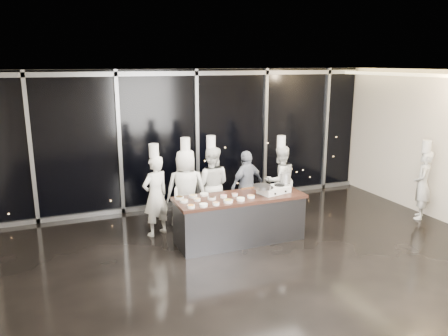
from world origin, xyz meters
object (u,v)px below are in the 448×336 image
at_px(chef_far_left, 156,195).
at_px(chef_left, 186,189).
at_px(chef_side, 423,184).
at_px(chef_center, 211,184).
at_px(stove, 274,190).
at_px(guest, 247,185).
at_px(chef_right, 280,180).
at_px(stock_pot, 285,178).
at_px(demo_counter, 240,219).
at_px(frying_pan, 262,187).

bearing_deg(chef_far_left, chef_left, 162.73).
height_order(chef_left, chef_side, chef_left).
xyz_separation_m(chef_far_left, chef_center, (1.25, 0.25, 0.01)).
bearing_deg(stove, guest, 76.93).
xyz_separation_m(stove, chef_right, (0.79, 1.17, -0.18)).
relative_size(stove, chef_far_left, 0.36).
bearing_deg(chef_center, stock_pot, 159.23).
bearing_deg(chef_side, chef_left, -57.91).
relative_size(chef_left, chef_center, 1.01).
bearing_deg(guest, stock_pot, 85.53).
relative_size(demo_counter, stock_pot, 11.94).
xyz_separation_m(stove, guest, (-0.02, 1.18, -0.21)).
xyz_separation_m(stove, chef_side, (3.51, -0.26, -0.18)).
xyz_separation_m(demo_counter, chef_left, (-0.74, 1.00, 0.39)).
bearing_deg(guest, frying_pan, 57.51).
xyz_separation_m(demo_counter, chef_far_left, (-1.39, 0.92, 0.37)).
bearing_deg(chef_left, chef_side, 179.30).
xyz_separation_m(chef_left, chef_right, (2.22, 0.12, -0.06)).
xyz_separation_m(stove, chef_center, (-0.83, 1.22, -0.13)).
bearing_deg(frying_pan, guest, 63.50).
distance_m(frying_pan, chef_far_left, 2.08).
xyz_separation_m(chef_right, chef_side, (2.72, -1.43, -0.01)).
height_order(guest, chef_side, chef_side).
distance_m(stock_pot, chef_far_left, 2.56).
height_order(demo_counter, stock_pot, stock_pot).
height_order(frying_pan, guest, guest).
relative_size(stock_pot, chef_far_left, 0.11).
relative_size(chef_far_left, chef_side, 1.06).
bearing_deg(chef_left, demo_counter, 140.76).
distance_m(stove, chef_center, 1.48).
distance_m(chef_far_left, chef_side, 5.73).
bearing_deg(chef_far_left, stove, 130.58).
height_order(chef_left, guest, chef_left).
xyz_separation_m(stock_pot, chef_side, (3.22, -0.33, -0.36)).
height_order(frying_pan, chef_side, chef_side).
bearing_deg(chef_left, stock_pot, 164.59).
bearing_deg(frying_pan, chef_far_left, 136.22).
relative_size(chef_center, chef_right, 1.05).
bearing_deg(demo_counter, guest, 59.23).
bearing_deg(stove, stock_pot, 0.36).
height_order(demo_counter, guest, guest).
relative_size(stove, stock_pot, 3.17).
bearing_deg(chef_right, guest, -6.93).
relative_size(stock_pot, guest, 0.14).
relative_size(chef_far_left, guest, 1.22).
relative_size(demo_counter, guest, 1.63).
height_order(frying_pan, chef_far_left, chef_far_left).
bearing_deg(guest, chef_right, 159.08).
relative_size(chef_left, guest, 1.26).
relative_size(chef_right, chef_side, 1.03).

